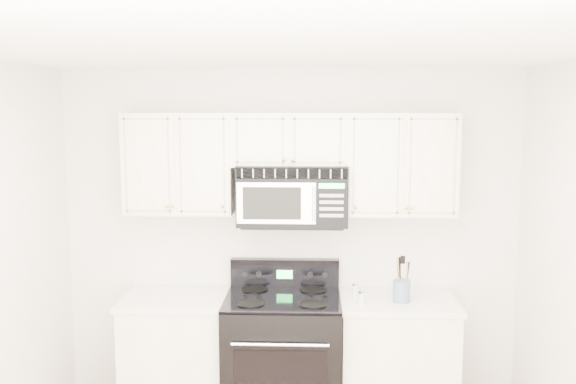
{
  "coord_description": "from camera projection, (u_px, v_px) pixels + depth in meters",
  "views": [
    {
      "loc": [
        0.18,
        -3.14,
        2.32
      ],
      "look_at": [
        0.0,
        1.3,
        1.72
      ],
      "focal_mm": 40.0,
      "sensor_mm": 36.0,
      "label": 1
    }
  ],
  "objects": [
    {
      "name": "base_cabinet_right",
      "position": [
        396.0,
        363.0,
        4.76
      ],
      "size": [
        0.86,
        0.65,
        0.92
      ],
      "color": "white",
      "rests_on": "ground"
    },
    {
      "name": "shaker_pepper",
      "position": [
        355.0,
        290.0,
        4.74
      ],
      "size": [
        0.04,
        0.04,
        0.1
      ],
      "color": "silver",
      "rests_on": "base_cabinet_right"
    },
    {
      "name": "shaker_salt",
      "position": [
        362.0,
        298.0,
        4.54
      ],
      "size": [
        0.04,
        0.04,
        0.1
      ],
      "color": "silver",
      "rests_on": "base_cabinet_right"
    },
    {
      "name": "range",
      "position": [
        283.0,
        356.0,
        4.75
      ],
      "size": [
        0.84,
        0.76,
        1.14
      ],
      "color": "black",
      "rests_on": "ground"
    },
    {
      "name": "base_cabinet_left",
      "position": [
        183.0,
        359.0,
        4.83
      ],
      "size": [
        0.86,
        0.65,
        0.92
      ],
      "color": "white",
      "rests_on": "ground"
    },
    {
      "name": "upper_cabinets",
      "position": [
        290.0,
        159.0,
        4.74
      ],
      "size": [
        2.44,
        0.37,
        0.75
      ],
      "color": "white",
      "rests_on": "ground"
    },
    {
      "name": "microwave",
      "position": [
        293.0,
        194.0,
        4.73
      ],
      "size": [
        0.8,
        0.45,
        0.44
      ],
      "color": "black",
      "rests_on": "ground"
    },
    {
      "name": "room",
      "position": [
        278.0,
        308.0,
        3.25
      ],
      "size": [
        3.51,
        3.51,
        2.61
      ],
      "color": "brown",
      "rests_on": "ground"
    },
    {
      "name": "utensil_crock",
      "position": [
        402.0,
        290.0,
        4.61
      ],
      "size": [
        0.13,
        0.13,
        0.33
      ],
      "color": "slate",
      "rests_on": "base_cabinet_right"
    }
  ]
}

